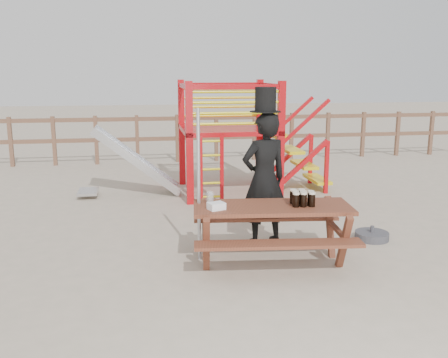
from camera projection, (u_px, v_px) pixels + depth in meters
ground at (263, 260)px, 6.07m from camera, size 60.00×60.00×0.00m
back_fence at (197, 133)px, 12.67m from camera, size 15.09×0.09×1.20m
playground_fort at (224, 136)px, 9.32m from camera, size 4.71×1.84×2.10m
picnic_table at (272, 227)px, 5.89m from camera, size 1.97×1.46×0.71m
man_with_hat at (264, 176)px, 6.49m from camera, size 0.72×0.57×2.06m
metal_pole at (199, 186)px, 5.90m from camera, size 0.04×0.04×1.84m
parasol_base at (372, 236)px, 6.81m from camera, size 0.46×0.46×0.19m
paper_bag at (216, 206)px, 5.66m from camera, size 0.22×0.19×0.08m
stout_pints at (302, 198)px, 5.83m from camera, size 0.28×0.26×0.17m
empty_glasses at (210, 199)px, 5.88m from camera, size 0.08×0.11×0.15m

